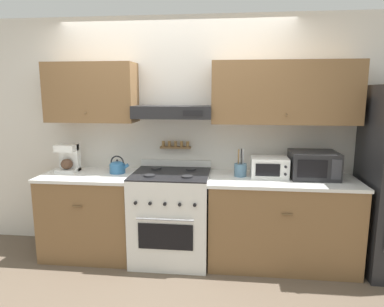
{
  "coord_description": "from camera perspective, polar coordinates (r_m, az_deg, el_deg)",
  "views": [
    {
      "loc": [
        0.59,
        -3.05,
        1.76
      ],
      "look_at": [
        0.22,
        0.28,
        1.15
      ],
      "focal_mm": 32.0,
      "sensor_mm": 36.0,
      "label": 1
    }
  ],
  "objects": [
    {
      "name": "coffee_maker",
      "position": [
        3.96,
        -19.93,
        -0.69
      ],
      "size": [
        0.21,
        0.2,
        0.3
      ],
      "color": "white",
      "rests_on": "counter_left"
    },
    {
      "name": "tea_kettle",
      "position": [
        3.74,
        -12.3,
        -2.15
      ],
      "size": [
        0.21,
        0.17,
        0.19
      ],
      "color": "teal",
      "rests_on": "counter_left"
    },
    {
      "name": "ground_plane",
      "position": [
        3.57,
        -4.29,
        -19.21
      ],
      "size": [
        16.0,
        16.0,
        0.0
      ],
      "primitive_type": "plane",
      "color": "brown"
    },
    {
      "name": "stove_range",
      "position": [
        3.66,
        -3.45,
        -10.32
      ],
      "size": [
        0.78,
        0.72,
        1.0
      ],
      "color": "white",
      "rests_on": "ground_plane"
    },
    {
      "name": "microwave",
      "position": [
        3.65,
        19.57,
        -1.78
      ],
      "size": [
        0.46,
        0.4,
        0.27
      ],
      "color": "#232326",
      "rests_on": "counter_right"
    },
    {
      "name": "counter_right",
      "position": [
        3.68,
        14.6,
        -10.85
      ],
      "size": [
        1.48,
        0.68,
        0.9
      ],
      "color": "brown",
      "rests_on": "ground_plane"
    },
    {
      "name": "counter_left",
      "position": [
        3.93,
        -16.35,
        -9.57
      ],
      "size": [
        0.97,
        0.68,
        0.9
      ],
      "color": "brown",
      "rests_on": "ground_plane"
    },
    {
      "name": "utensil_crock",
      "position": [
        3.55,
        8.07,
        -2.64
      ],
      "size": [
        0.13,
        0.13,
        0.29
      ],
      "color": "slate",
      "rests_on": "counter_right"
    },
    {
      "name": "wall_back",
      "position": [
        3.74,
        -1.2,
        5.24
      ],
      "size": [
        5.2,
        0.46,
        2.55
      ],
      "color": "silver",
      "rests_on": "ground_plane"
    },
    {
      "name": "toaster_oven",
      "position": [
        3.56,
        12.75,
        -2.23
      ],
      "size": [
        0.37,
        0.28,
        0.2
      ],
      "color": "white",
      "rests_on": "counter_right"
    }
  ]
}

